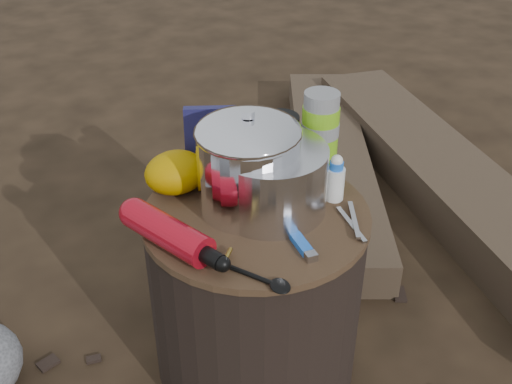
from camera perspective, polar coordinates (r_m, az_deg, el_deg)
name	(u,v)px	position (r m, az deg, el deg)	size (l,w,h in m)	color
ground	(256,358)	(1.56, 0.00, -14.99)	(60.00, 60.00, 0.00)	black
stump	(256,291)	(1.40, 0.00, -9.11)	(0.47, 0.47, 0.43)	black
log_main	(454,188)	(2.12, 17.76, 0.37)	(0.28, 1.67, 0.14)	#423326
log_small	(331,160)	(2.22, 6.93, 2.94)	(0.24, 1.31, 0.11)	#423326
foil_windscreen	(271,179)	(1.25, 1.35, 1.19)	(0.23, 0.23, 0.14)	silver
camping_pot	(248,163)	(1.23, -0.70, 2.65)	(0.21, 0.21, 0.21)	white
fuel_bottle	(168,233)	(1.17, -8.09, -3.71)	(0.06, 0.26, 0.06)	#B30E1F
thermos	(320,137)	(1.35, 5.87, 5.07)	(0.08, 0.08, 0.20)	#78C41A
travel_mug	(280,142)	(1.40, 2.18, 4.63)	(0.08, 0.08, 0.12)	black
stuff_sack	(176,172)	(1.33, -7.40, 1.80)	(0.13, 0.11, 0.09)	#B88600
food_pouch	(212,140)	(1.38, -4.07, 4.77)	(0.12, 0.03, 0.15)	#1A184C
lighter	(301,243)	(1.18, 4.17, -4.74)	(0.02, 0.08, 0.02)	blue
pot_grabber	(351,223)	(1.24, 8.75, -2.86)	(0.03, 0.12, 0.01)	#B4B4BA
spork	(249,274)	(1.11, -0.69, -7.52)	(0.03, 0.14, 0.01)	black
squeeze_bottle	(335,180)	(1.30, 7.30, 1.11)	(0.04, 0.04, 0.09)	white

